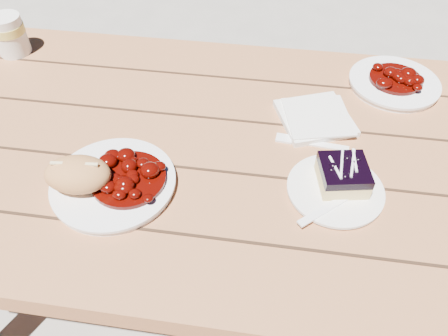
# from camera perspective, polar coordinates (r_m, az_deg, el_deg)

# --- Properties ---
(ground) EXTENTS (60.00, 60.00, 0.00)m
(ground) POSITION_cam_1_polar(r_m,az_deg,el_deg) (1.55, 6.61, -18.03)
(ground) COLOR gray
(ground) RESTS_ON ground
(picnic_table) EXTENTS (2.00, 1.55, 0.75)m
(picnic_table) POSITION_cam_1_polar(r_m,az_deg,el_deg) (1.05, 9.32, -4.23)
(picnic_table) COLOR brown
(picnic_table) RESTS_ON ground
(main_plate) EXTENTS (0.23, 0.23, 0.02)m
(main_plate) POSITION_cam_1_polar(r_m,az_deg,el_deg) (0.87, -14.19, -2.01)
(main_plate) COLOR white
(main_plate) RESTS_ON picnic_table
(goulash_stew) EXTENTS (0.14, 0.14, 0.04)m
(goulash_stew) POSITION_cam_1_polar(r_m,az_deg,el_deg) (0.84, -12.54, -0.71)
(goulash_stew) COLOR #400502
(goulash_stew) RESTS_ON main_plate
(bread_roll) EXTENTS (0.13, 0.09, 0.06)m
(bread_roll) POSITION_cam_1_polar(r_m,az_deg,el_deg) (0.85, -18.55, -0.79)
(bread_roll) COLOR #C4854B
(bread_roll) RESTS_ON main_plate
(dessert_plate) EXTENTS (0.18, 0.18, 0.01)m
(dessert_plate) POSITION_cam_1_polar(r_m,az_deg,el_deg) (0.87, 14.30, -2.81)
(dessert_plate) COLOR white
(dessert_plate) RESTS_ON picnic_table
(blueberry_cake) EXTENTS (0.10, 0.10, 0.05)m
(blueberry_cake) POSITION_cam_1_polar(r_m,az_deg,el_deg) (0.86, 15.29, -0.84)
(blueberry_cake) COLOR #F1D583
(blueberry_cake) RESTS_ON dessert_plate
(fork_dessert) EXTENTS (0.14, 0.13, 0.00)m
(fork_dessert) POSITION_cam_1_polar(r_m,az_deg,el_deg) (0.82, 13.12, -5.23)
(fork_dessert) COLOR white
(fork_dessert) RESTS_ON dessert_plate
(napkin_stack) EXTENTS (0.19, 0.19, 0.01)m
(napkin_stack) POSITION_cam_1_polar(r_m,az_deg,el_deg) (1.01, 11.78, 6.42)
(napkin_stack) COLOR white
(napkin_stack) RESTS_ON picnic_table
(fork_table) EXTENTS (0.16, 0.04, 0.00)m
(fork_table) POSITION_cam_1_polar(r_m,az_deg,el_deg) (0.95, 12.32, 3.05)
(fork_table) COLOR white
(fork_table) RESTS_ON picnic_table
(second_plate) EXTENTS (0.21, 0.21, 0.02)m
(second_plate) POSITION_cam_1_polar(r_m,az_deg,el_deg) (1.16, 21.30, 10.26)
(second_plate) COLOR white
(second_plate) RESTS_ON picnic_table
(second_stew) EXTENTS (0.13, 0.13, 0.04)m
(second_stew) POSITION_cam_1_polar(r_m,az_deg,el_deg) (1.15, 21.69, 11.41)
(second_stew) COLOR #400502
(second_stew) RESTS_ON second_plate
(second_cup) EXTENTS (0.08, 0.08, 0.10)m
(second_cup) POSITION_cam_1_polar(r_m,az_deg,el_deg) (1.32, -26.19, 15.33)
(second_cup) COLOR white
(second_cup) RESTS_ON picnic_table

